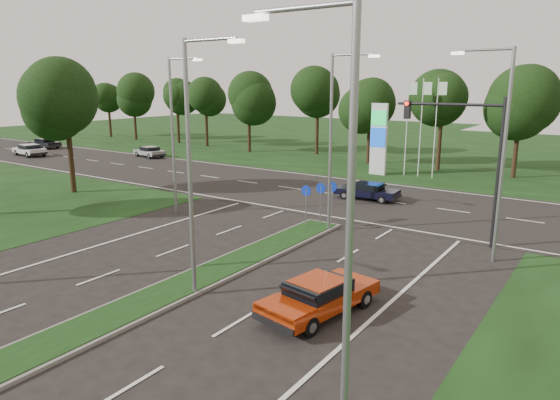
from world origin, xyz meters
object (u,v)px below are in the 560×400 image
Objects in this scene: far_car_b at (30,150)px; far_car_c at (45,143)px; navy_sedan at (367,191)px; far_car_a at (149,151)px; red_sedan at (319,295)px.

far_car_b reaches higher than far_car_c.
far_car_a is at bearing 75.76° from navy_sedan.
far_car_a is 16.27m from far_car_c.
navy_sedan is at bearing 119.59° from red_sedan.
far_car_c is at bearing 108.71° from far_car_a.
far_car_c is (-49.58, 19.54, -0.02)m from red_sedan.
far_car_a is 0.99× the size of far_car_c.
navy_sedan is (-5.97, 16.53, -0.05)m from red_sedan.
far_car_a is 13.12m from far_car_b.
far_car_b is (-44.71, 14.97, 0.02)m from red_sedan.
navy_sedan is 1.01× the size of far_car_a.
navy_sedan is 43.72m from far_car_c.
far_car_c is (-43.62, 3.01, 0.03)m from navy_sedan.
far_car_b is (-11.25, -6.76, 0.07)m from far_car_a.
red_sedan reaches higher than navy_sedan.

